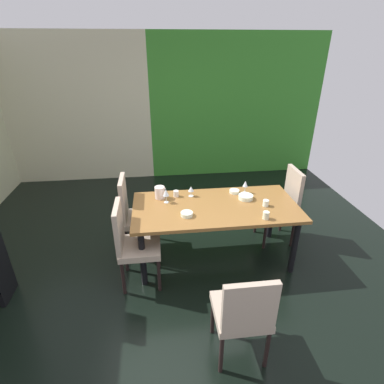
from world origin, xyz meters
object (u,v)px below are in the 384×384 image
(cup_west, at_px, (176,194))
(pitcher_front, at_px, (160,192))
(chair_head_near, at_px, (243,312))
(wine_glass_right, at_px, (245,184))
(cup_near_shelf, at_px, (266,203))
(dining_table, at_px, (215,212))
(wine_glass_rear, at_px, (191,189))
(chair_left_near, at_px, (132,241))
(serving_bowl_corner, at_px, (234,191))
(serving_bowl_left, at_px, (246,197))
(serving_bowl_near_window, at_px, (187,214))
(chair_right_far, at_px, (283,203))
(cup_center, at_px, (266,215))
(chair_left_far, at_px, (134,212))
(wine_glass_north, at_px, (166,193))

(cup_west, distance_m, pitcher_front, 0.20)
(chair_head_near, bearing_deg, wine_glass_right, 74.37)
(cup_near_shelf, bearing_deg, dining_table, 172.50)
(wine_glass_rear, bearing_deg, chair_left_near, -140.65)
(cup_west, bearing_deg, serving_bowl_corner, 0.84)
(dining_table, relative_size, cup_near_shelf, 25.70)
(chair_head_near, xyz_separation_m, serving_bowl_left, (0.43, 1.49, 0.25))
(dining_table, relative_size, serving_bowl_near_window, 14.29)
(serving_bowl_near_window, relative_size, cup_west, 1.78)
(chair_right_far, xyz_separation_m, cup_west, (-1.41, -0.01, 0.23))
(serving_bowl_corner, height_order, cup_center, cup_center)
(chair_left_near, relative_size, cup_center, 11.52)
(serving_bowl_corner, distance_m, cup_west, 0.74)
(chair_left_far, xyz_separation_m, cup_center, (1.45, -0.66, 0.24))
(pitcher_front, bearing_deg, chair_left_far, 175.56)
(wine_glass_rear, xyz_separation_m, pitcher_front, (-0.38, -0.00, -0.02))
(dining_table, bearing_deg, serving_bowl_corner, 45.68)
(chair_left_near, height_order, wine_glass_right, chair_left_near)
(chair_head_near, bearing_deg, chair_right_far, 58.90)
(serving_bowl_corner, bearing_deg, dining_table, -134.32)
(chair_left_near, bearing_deg, chair_left_far, -179.70)
(pitcher_front, bearing_deg, serving_bowl_corner, 1.84)
(wine_glass_north, bearing_deg, pitcher_front, 118.98)
(dining_table, height_order, wine_glass_rear, wine_glass_rear)
(dining_table, relative_size, cup_west, 25.39)
(chair_left_near, xyz_separation_m, serving_bowl_near_window, (0.61, 0.11, 0.23))
(serving_bowl_corner, height_order, cup_west, cup_west)
(cup_center, relative_size, cup_near_shelf, 1.14)
(cup_near_shelf, xyz_separation_m, pitcher_front, (-1.22, 0.35, 0.04))
(dining_table, relative_size, wine_glass_right, 11.77)
(chair_left_far, height_order, wine_glass_north, chair_left_far)
(cup_center, bearing_deg, wine_glass_rear, 139.34)
(chair_left_near, bearing_deg, serving_bowl_corner, 115.71)
(wine_glass_rear, xyz_separation_m, wine_glass_right, (0.69, 0.01, 0.02))
(chair_right_far, xyz_separation_m, cup_near_shelf, (-0.40, -0.38, 0.23))
(wine_glass_right, height_order, cup_near_shelf, wine_glass_right)
(serving_bowl_left, distance_m, pitcher_front, 1.05)
(chair_left_far, bearing_deg, cup_center, 65.66)
(wine_glass_rear, height_order, cup_near_shelf, wine_glass_rear)
(wine_glass_north, distance_m, serving_bowl_near_window, 0.41)
(wine_glass_north, height_order, cup_near_shelf, wine_glass_north)
(chair_head_near, xyz_separation_m, pitcher_front, (-0.61, 1.64, 0.30))
(chair_head_near, bearing_deg, cup_center, 63.10)
(serving_bowl_left, bearing_deg, serving_bowl_corner, 117.51)
(chair_head_near, bearing_deg, chair_left_far, 119.48)
(cup_center, bearing_deg, cup_west, 144.78)
(dining_table, distance_m, cup_center, 0.61)
(wine_glass_rear, xyz_separation_m, serving_bowl_near_window, (-0.10, -0.47, -0.07))
(chair_left_far, bearing_deg, cup_near_shelf, 76.23)
(chair_left_far, bearing_deg, serving_bowl_corner, 90.20)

